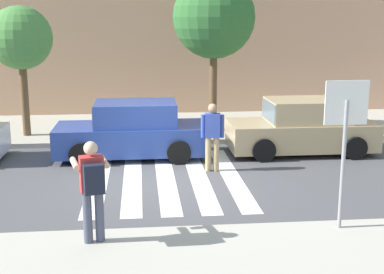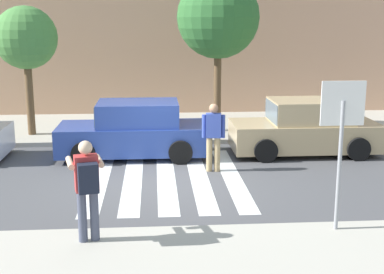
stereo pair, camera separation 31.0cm
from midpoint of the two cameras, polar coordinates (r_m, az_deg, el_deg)
name	(u,v)px [view 1 (the left image)]	position (r m, az deg, el deg)	size (l,w,h in m)	color
ground_plane	(166,181)	(12.80, -3.47, -4.67)	(120.00, 120.00, 0.00)	#4C4C4F
sidewalk_far	(157,127)	(18.60, -4.19, 1.05)	(60.00, 4.80, 0.14)	#B2AD9E
building_facade_far	(153,31)	(22.62, -4.63, 11.21)	(56.00, 4.00, 6.48)	tan
crosswalk_stripe_0	(99,180)	(13.04, -10.57, -4.53)	(0.44, 5.20, 0.01)	silver
crosswalk_stripe_1	(133,179)	(12.99, -7.04, -4.47)	(0.44, 5.20, 0.01)	silver
crosswalk_stripe_2	(166,178)	(12.99, -3.50, -4.39)	(0.44, 5.20, 0.01)	silver
crosswalk_stripe_3	(199,177)	(13.04, 0.02, -4.30)	(0.44, 5.20, 0.01)	silver
crosswalk_stripe_4	(231,176)	(13.14, 3.50, -4.19)	(0.44, 5.20, 0.01)	silver
stop_sign	(345,122)	(9.48, 15.15, 1.56)	(0.76, 0.08, 2.63)	gray
photographer_with_backpack	(92,183)	(8.92, -11.56, -4.87)	(0.70, 0.92, 1.72)	#474C60
pedestrian_crossing	(212,133)	(13.33, 1.53, 0.39)	(0.58, 0.28, 1.72)	tan
parked_car_blue	(132,131)	(14.84, -7.00, 0.59)	(4.10, 1.92, 1.55)	#284293
parked_car_tan	(303,128)	(15.49, 11.15, 0.95)	(4.10, 1.92, 1.55)	tan
street_tree_west	(21,39)	(17.45, -18.31, 9.91)	(1.94, 1.94, 4.02)	brown
street_tree_center	(214,18)	(17.31, 1.82, 12.60)	(2.62, 2.62, 4.98)	brown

